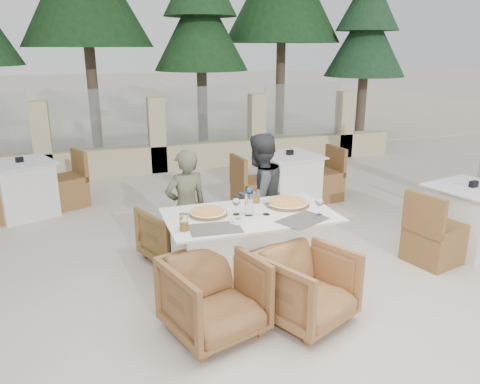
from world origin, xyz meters
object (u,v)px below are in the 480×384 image
object	(u,v)px
olive_dish	(238,220)
diner_left	(186,208)
bg_table_a	(24,189)
pizza_right	(287,202)
diner_right	(259,196)
armchair_near_right	(307,286)
wine_glass_corner	(319,206)
beer_glass_right	(257,196)
armchair_far_left	(176,233)
armchair_far_right	(250,234)
wine_glass_centre	(236,205)
wine_glass_near	(266,205)
beer_glass_left	(184,222)
dining_table	(250,251)
armchair_near_left	(214,296)
bg_table_b	(289,180)
pizza_left	(208,213)
water_bottle	(249,202)
bg_table_c	(468,219)

from	to	relation	value
olive_dish	diner_left	world-z (taller)	diner_left
diner_left	bg_table_a	bearing A→B (deg)	-60.30
pizza_right	diner_right	distance (m)	0.58
bg_table_a	diner_right	bearing A→B (deg)	-62.59
armchair_near_right	diner_left	world-z (taller)	diner_left
wine_glass_corner	diner_left	world-z (taller)	diner_left
bg_table_a	beer_glass_right	bearing A→B (deg)	-69.18
armchair_far_left	armchair_far_right	world-z (taller)	armchair_far_left
armchair_far_right	wine_glass_centre	bearing A→B (deg)	46.75
diner_left	bg_table_a	world-z (taller)	diner_left
wine_glass_near	beer_glass_left	bearing A→B (deg)	-170.14
bg_table_a	armchair_far_left	bearing A→B (deg)	-72.28
dining_table	olive_dish	bearing A→B (deg)	-135.59
armchair_near_left	armchair_near_right	xyz separation A→B (m)	(0.80, -0.07, -0.01)
pizza_right	beer_glass_right	distance (m)	0.32
wine_glass_centre	bg_table_b	size ratio (longest dim) A/B	0.11
armchair_far_left	armchair_far_right	size ratio (longest dim) A/B	1.16
pizza_right	olive_dish	size ratio (longest dim) A/B	3.95
wine_glass_centre	armchair_far_right	size ratio (longest dim) A/B	0.31
wine_glass_corner	beer_glass_right	bearing A→B (deg)	128.88
armchair_near_right	bg_table_a	distance (m)	4.48
pizza_left	water_bottle	bearing A→B (deg)	-19.84
water_bottle	diner_right	distance (m)	0.83
armchair_near_right	bg_table_c	world-z (taller)	bg_table_c
beer_glass_right	armchair_far_right	xyz separation A→B (m)	(0.07, 0.38, -0.57)
wine_glass_near	bg_table_b	world-z (taller)	wine_glass_near
dining_table	wine_glass_centre	xyz separation A→B (m)	(-0.13, 0.03, 0.48)
beer_glass_right	armchair_near_right	bearing A→B (deg)	-85.00
pizza_left	armchair_near_left	size ratio (longest dim) A/B	0.49
armchair_near_right	wine_glass_near	bearing A→B (deg)	76.33
armchair_far_left	bg_table_c	size ratio (longest dim) A/B	0.42
armchair_far_left	diner_left	distance (m)	0.37
pizza_left	bg_table_a	distance (m)	3.47
pizza_left	pizza_right	xyz separation A→B (m)	(0.82, 0.02, 0.00)
wine_glass_centre	wine_glass_corner	distance (m)	0.78
dining_table	armchair_near_right	xyz separation A→B (m)	(0.26, -0.71, -0.06)
dining_table	wine_glass_near	xyz separation A→B (m)	(0.14, -0.07, 0.48)
wine_glass_centre	bg_table_a	size ratio (longest dim) A/B	0.11
dining_table	armchair_far_left	size ratio (longest dim) A/B	2.35
dining_table	armchair_near_left	size ratio (longest dim) A/B	2.17
beer_glass_right	bg_table_c	xyz separation A→B (m)	(2.52, -0.27, -0.45)
armchair_far_right	pizza_right	bearing A→B (deg)	96.35
water_bottle	wine_glass_corner	distance (m)	0.66
beer_glass_left	wine_glass_corner	bearing A→B (deg)	-1.15
armchair_far_left	armchair_far_right	distance (m)	0.83
olive_dish	armchair_far_right	xyz separation A→B (m)	(0.43, 0.85, -0.53)
beer_glass_left	diner_left	xyz separation A→B (m)	(0.22, 0.94, -0.21)
dining_table	beer_glass_left	bearing A→B (deg)	-162.93
olive_dish	beer_glass_left	bearing A→B (deg)	-176.37
wine_glass_centre	wine_glass_corner	bearing A→B (deg)	-19.61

